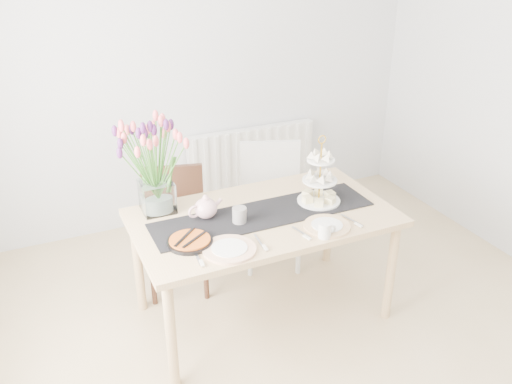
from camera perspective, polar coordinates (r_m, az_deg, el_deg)
name	(u,v)px	position (r m, az deg, el deg)	size (l,w,h in m)	color
room_shell	(343,173)	(2.60, 9.17, 2.02)	(4.50, 4.50, 4.50)	tan
radiator	(252,160)	(4.92, -0.46, 3.42)	(1.20, 0.08, 0.60)	white
dining_table	(263,225)	(3.38, 0.78, -3.55)	(1.60, 0.90, 0.75)	tan
chair_brown	(175,220)	(3.84, -8.52, -2.90)	(0.52, 0.52, 0.86)	#341D13
chair_white	(271,194)	(4.09, 1.61, -0.24)	(0.58, 0.58, 0.92)	silver
table_runner	(263,214)	(3.34, 0.79, -2.35)	(1.40, 0.35, 0.01)	black
tulip_vase	(153,152)	(3.29, -10.77, 4.16)	(0.71, 0.71, 0.61)	silver
cake_stand	(319,186)	(3.47, 6.69, 0.63)	(0.28, 0.28, 0.41)	gold
teapot	(206,208)	(3.29, -5.30, -1.71)	(0.22, 0.18, 0.15)	silver
cream_jug	(322,178)	(3.76, 6.97, 1.47)	(0.08, 0.08, 0.08)	silver
tart_tin	(190,241)	(3.06, -6.97, -5.19)	(0.26, 0.26, 0.03)	black
mug_grey	(239,215)	(3.23, -1.75, -2.48)	(0.09, 0.09, 0.10)	gray
mug_white	(325,230)	(3.11, 7.25, -4.00)	(0.08, 0.08, 0.09)	silver
plate_left	(229,249)	(2.99, -2.82, -6.03)	(0.30, 0.30, 0.02)	white
plate_right	(327,226)	(3.23, 7.48, -3.57)	(0.28, 0.28, 0.01)	silver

